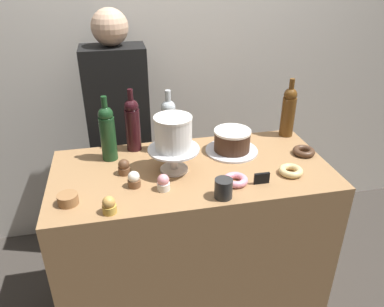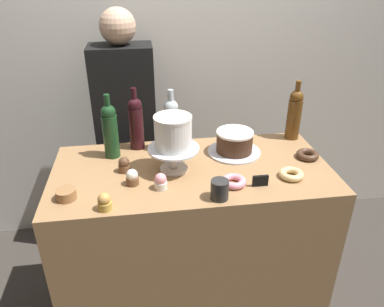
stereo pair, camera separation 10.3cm
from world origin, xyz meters
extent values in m
plane|color=#38332D|center=(0.00, 0.00, 0.00)|extent=(12.00, 12.00, 0.00)
cube|color=silver|center=(0.00, 0.90, 1.30)|extent=(6.00, 0.05, 2.60)
cube|color=#997047|center=(0.00, 0.00, 0.47)|extent=(1.32, 0.64, 0.94)
cylinder|color=silver|center=(-0.09, 0.00, 0.95)|extent=(0.13, 0.13, 0.01)
cylinder|color=silver|center=(-0.09, 0.00, 1.00)|extent=(0.04, 0.04, 0.09)
cylinder|color=silver|center=(-0.09, 0.00, 1.05)|extent=(0.24, 0.24, 0.01)
cylinder|color=white|center=(-0.09, 0.00, 1.13)|extent=(0.17, 0.17, 0.14)
cylinder|color=white|center=(-0.09, 0.00, 1.21)|extent=(0.17, 0.17, 0.01)
cylinder|color=silver|center=(0.24, 0.13, 0.94)|extent=(0.27, 0.27, 0.01)
cylinder|color=#3D2619|center=(0.24, 0.13, 1.00)|extent=(0.18, 0.18, 0.10)
cylinder|color=white|center=(0.24, 0.13, 1.05)|extent=(0.19, 0.19, 0.01)
cylinder|color=black|center=(-0.25, 0.26, 1.05)|extent=(0.08, 0.08, 0.22)
sphere|color=black|center=(-0.25, 0.26, 1.18)|extent=(0.07, 0.07, 0.07)
cylinder|color=black|center=(-0.25, 0.26, 1.23)|extent=(0.03, 0.03, 0.08)
cylinder|color=#B2BCC1|center=(-0.08, 0.21, 1.05)|extent=(0.08, 0.08, 0.22)
sphere|color=#B2BCC1|center=(-0.08, 0.21, 1.18)|extent=(0.07, 0.07, 0.07)
cylinder|color=#B2BCC1|center=(-0.08, 0.21, 1.23)|extent=(0.03, 0.03, 0.08)
cylinder|color=#5B3814|center=(0.60, 0.26, 1.05)|extent=(0.08, 0.08, 0.22)
sphere|color=#5B3814|center=(0.60, 0.26, 1.18)|extent=(0.07, 0.07, 0.07)
cylinder|color=#5B3814|center=(0.60, 0.26, 1.23)|extent=(0.03, 0.03, 0.08)
cylinder|color=#193D1E|center=(-0.38, 0.18, 1.05)|extent=(0.08, 0.08, 0.22)
sphere|color=#193D1E|center=(-0.38, 0.18, 1.18)|extent=(0.07, 0.07, 0.07)
cylinder|color=#193D1E|center=(-0.38, 0.18, 1.23)|extent=(0.03, 0.03, 0.08)
cylinder|color=brown|center=(-0.28, -0.10, 0.96)|extent=(0.06, 0.06, 0.03)
sphere|color=white|center=(-0.28, -0.10, 0.99)|extent=(0.05, 0.05, 0.05)
cylinder|color=brown|center=(-0.32, 0.02, 0.96)|extent=(0.06, 0.06, 0.03)
sphere|color=brown|center=(-0.32, 0.02, 0.99)|extent=(0.05, 0.05, 0.05)
cylinder|color=gold|center=(-0.39, -0.27, 0.96)|extent=(0.06, 0.06, 0.03)
sphere|color=#CC9347|center=(-0.39, -0.27, 0.99)|extent=(0.05, 0.05, 0.05)
cylinder|color=white|center=(-0.16, -0.15, 0.96)|extent=(0.06, 0.06, 0.03)
sphere|color=pink|center=(-0.16, -0.15, 0.99)|extent=(0.05, 0.05, 0.05)
torus|color=#E0C17F|center=(0.44, -0.15, 0.96)|extent=(0.11, 0.11, 0.03)
torus|color=pink|center=(0.16, -0.17, 0.96)|extent=(0.11, 0.11, 0.03)
torus|color=#472D1E|center=(0.59, 0.02, 0.96)|extent=(0.11, 0.11, 0.03)
cylinder|color=olive|center=(-0.55, -0.17, 0.95)|extent=(0.08, 0.08, 0.01)
cylinder|color=olive|center=(-0.55, -0.17, 0.96)|extent=(0.08, 0.08, 0.01)
cylinder|color=olive|center=(-0.55, -0.17, 0.97)|extent=(0.08, 0.08, 0.01)
cylinder|color=olive|center=(-0.55, -0.17, 0.98)|extent=(0.08, 0.08, 0.01)
cube|color=black|center=(0.27, -0.19, 0.97)|extent=(0.07, 0.01, 0.05)
cylinder|color=#282828|center=(0.08, -0.26, 0.98)|extent=(0.08, 0.08, 0.09)
cube|color=black|center=(-0.32, 0.62, 0.42)|extent=(0.28, 0.18, 0.85)
cube|color=black|center=(-0.32, 0.62, 1.12)|extent=(0.36, 0.22, 0.55)
sphere|color=tan|center=(-0.32, 0.62, 1.50)|extent=(0.20, 0.20, 0.20)
camera|label=1|loc=(-0.32, -1.50, 1.84)|focal=34.91mm
camera|label=2|loc=(-0.22, -1.52, 1.84)|focal=34.91mm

